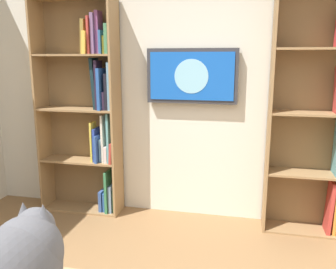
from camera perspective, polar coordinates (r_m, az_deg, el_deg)
wall_back at (r=3.53m, az=3.80°, el=8.10°), size 4.52×0.06×2.70m
bookshelf_left at (r=3.42m, az=24.20°, el=2.25°), size 0.79×0.28×2.25m
bookshelf_right at (r=3.70m, az=-12.76°, el=4.13°), size 0.84×0.28×2.18m
wall_mounted_tv at (r=3.44m, az=3.88°, el=9.41°), size 0.88×0.07×0.52m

